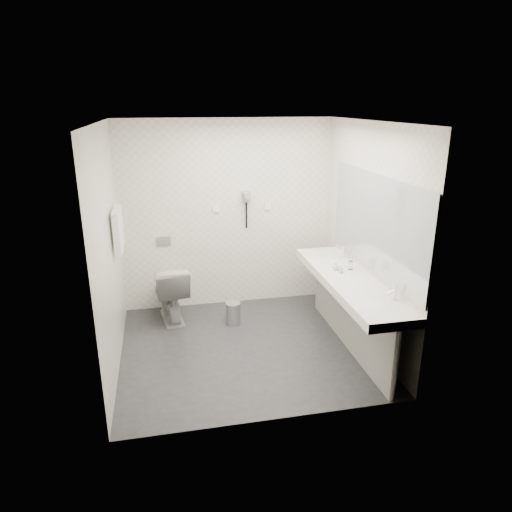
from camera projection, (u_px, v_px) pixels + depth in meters
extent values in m
plane|color=#29292D|center=(246.00, 347.00, 5.30)|extent=(2.80, 2.80, 0.00)
plane|color=white|center=(244.00, 122.00, 4.51)|extent=(2.80, 2.80, 0.00)
plane|color=white|center=(227.00, 215.00, 6.11)|extent=(2.80, 0.00, 2.80)
plane|color=white|center=(275.00, 290.00, 3.70)|extent=(2.80, 0.00, 2.80)
plane|color=white|center=(109.00, 252.00, 4.63)|extent=(0.00, 2.60, 2.60)
plane|color=white|center=(367.00, 236.00, 5.18)|extent=(0.00, 2.60, 2.60)
cube|color=white|center=(349.00, 282.00, 5.08)|extent=(0.55, 2.20, 0.10)
cube|color=gray|center=(348.00, 316.00, 5.22)|extent=(0.03, 2.15, 0.75)
cylinder|color=silver|center=(395.00, 365.00, 4.26)|extent=(0.06, 0.06, 0.75)
cylinder|color=silver|center=(320.00, 283.00, 6.19)|extent=(0.06, 0.06, 0.75)
cube|color=#B2BCC6|center=(375.00, 223.00, 4.92)|extent=(0.02, 2.20, 1.05)
ellipsoid|color=white|center=(375.00, 303.00, 4.47)|extent=(0.40, 0.31, 0.05)
ellipsoid|color=white|center=(328.00, 260.00, 5.67)|extent=(0.40, 0.31, 0.05)
cylinder|color=silver|center=(395.00, 292.00, 4.48)|extent=(0.04, 0.04, 0.15)
cylinder|color=silver|center=(344.00, 252.00, 5.68)|extent=(0.04, 0.04, 0.15)
imported|color=beige|center=(341.00, 269.00, 5.18)|extent=(0.06, 0.06, 0.10)
imported|color=beige|center=(336.00, 266.00, 5.27)|extent=(0.10, 0.10, 0.09)
cylinder|color=silver|center=(351.00, 265.00, 5.29)|extent=(0.06, 0.06, 0.10)
imported|color=white|center=(170.00, 292.00, 5.89)|extent=(0.52, 0.79, 0.74)
cube|color=#B2B5BA|center=(164.00, 241.00, 6.03)|extent=(0.18, 0.02, 0.12)
cylinder|color=#B2B5BA|center=(233.00, 314.00, 5.84)|extent=(0.21, 0.21, 0.27)
cylinder|color=#B2B5BA|center=(233.00, 303.00, 5.79)|extent=(0.19, 0.19, 0.02)
cylinder|color=silver|center=(115.00, 210.00, 5.06)|extent=(0.02, 0.62, 0.02)
cube|color=white|center=(117.00, 233.00, 5.00)|extent=(0.07, 0.24, 0.48)
cube|color=white|center=(119.00, 227.00, 5.26)|extent=(0.07, 0.24, 0.48)
cube|color=#98989D|center=(246.00, 197.00, 6.05)|extent=(0.10, 0.04, 0.14)
cylinder|color=#98989D|center=(247.00, 195.00, 5.98)|extent=(0.08, 0.14, 0.08)
cylinder|color=black|center=(246.00, 215.00, 6.12)|extent=(0.02, 0.02, 0.35)
cube|color=white|center=(216.00, 209.00, 6.04)|extent=(0.09, 0.02, 0.09)
cube|color=white|center=(268.00, 206.00, 6.17)|extent=(0.09, 0.02, 0.09)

